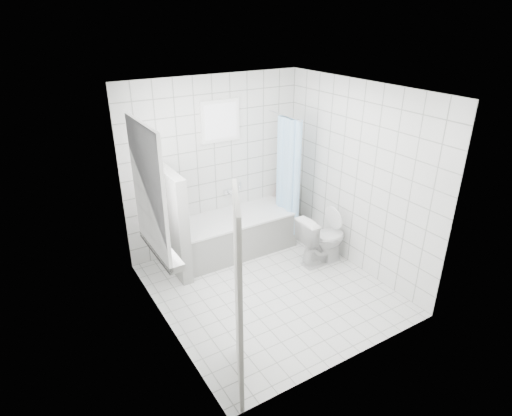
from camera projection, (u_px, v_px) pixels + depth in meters
ground at (269, 289)px, 5.71m from camera, size 3.00×3.00×0.00m
ceiling at (272, 90)px, 4.61m from camera, size 3.00×3.00×0.00m
wall_back at (215, 165)px, 6.32m from camera, size 2.80×0.02×2.60m
wall_front at (358, 255)px, 4.00m from camera, size 2.80×0.02×2.60m
wall_left at (159, 228)px, 4.50m from camera, size 0.02×3.00×2.60m
wall_right at (356, 178)px, 5.82m from camera, size 0.02×3.00×2.60m
window_left at (151, 191)px, 4.63m from camera, size 0.01×0.90×1.40m
window_back at (221, 121)px, 6.06m from camera, size 0.50×0.01×0.50m
window_sill at (161, 249)px, 4.96m from camera, size 0.18×1.02×0.08m
door at (238, 296)px, 3.91m from camera, size 0.39×0.74×2.00m
bathtub at (235, 234)px, 6.50m from camera, size 1.82×0.77×0.58m
partition_wall at (173, 223)px, 5.81m from camera, size 0.15×0.85×1.50m
tiled_ledge at (283, 213)px, 7.21m from camera, size 0.40×0.24×0.55m
toilet at (322, 239)px, 6.18m from camera, size 0.74×0.43×0.74m
curtain_rod at (285, 116)px, 6.17m from camera, size 0.02×0.80×0.02m
shower_curtain at (288, 177)px, 6.44m from camera, size 0.14×0.48×1.78m
tub_faucet at (229, 191)px, 6.58m from camera, size 0.18×0.06×0.06m
sill_bottles at (158, 233)px, 4.97m from camera, size 0.18×0.49×0.33m
ledge_bottles at (285, 192)px, 7.04m from camera, size 0.19×0.18×0.25m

